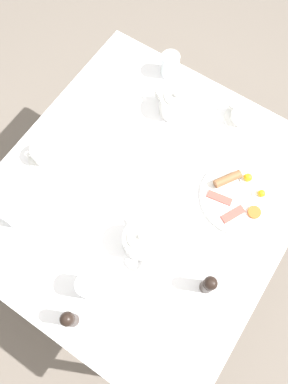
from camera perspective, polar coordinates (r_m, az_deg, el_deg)
ground_plane at (r=2.07m, az=-0.00°, el=-7.50°), size 8.00×8.00×0.00m
table at (r=1.42m, az=-0.00°, el=-1.21°), size 1.04×1.14×0.74m
breakfast_plate at (r=1.39m, az=14.36°, el=-0.47°), size 0.29×0.29×0.04m
teapot_near at (r=1.49m, az=4.68°, el=13.32°), size 0.20×0.12×0.12m
teapot_far at (r=1.26m, az=-0.52°, el=-7.49°), size 0.14×0.16×0.12m
teacup_with_saucer_left at (r=1.44m, az=-14.97°, el=5.68°), size 0.14×0.14×0.07m
teacup_with_saucer_right at (r=1.52m, az=14.83°, el=11.32°), size 0.14×0.14×0.07m
water_glass_tall at (r=1.35m, az=-19.18°, el=-3.23°), size 0.07×0.07×0.11m
water_glass_short at (r=1.24m, az=-8.42°, el=-14.10°), size 0.07×0.07×0.11m
wine_glass_spare at (r=1.59m, az=4.00°, el=18.77°), size 0.07×0.07×0.10m
pepper_grinder at (r=1.24m, az=9.83°, el=-13.74°), size 0.04×0.04×0.12m
salt_grinder at (r=1.23m, az=-11.32°, el=-18.51°), size 0.04×0.04×0.12m
fork_by_plate at (r=1.37m, az=-3.46°, el=1.07°), size 0.14×0.14×0.00m
knife_by_plate at (r=1.48m, az=-7.03°, el=9.03°), size 0.21×0.08×0.00m
spoon_for_tea at (r=1.28m, az=5.26°, el=-23.03°), size 0.03×0.14×0.00m
fork_spare at (r=1.34m, az=-12.62°, el=-7.79°), size 0.16×0.10×0.00m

